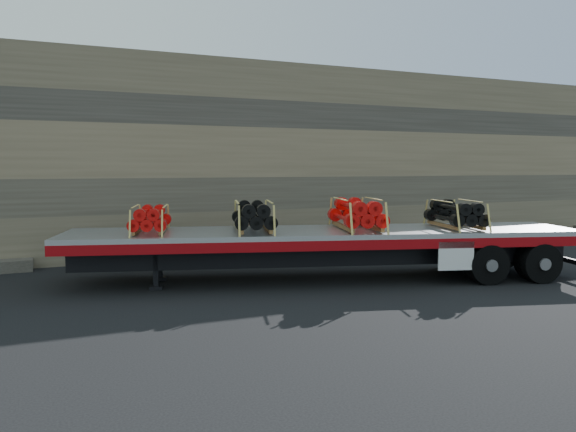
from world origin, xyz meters
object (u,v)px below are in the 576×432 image
bundle_rear (455,215)px  bundle_front (151,220)px  bundle_midfront (253,217)px  trailer (325,255)px  bundle_midrear (357,215)px

bundle_rear → bundle_front: bearing=180.0°
bundle_midfront → bundle_rear: size_ratio=1.03×
trailer → bundle_midrear: bearing=0.0°
bundle_midrear → bundle_rear: (2.81, -0.81, -0.04)m
bundle_front → bundle_midrear: (5.45, -1.57, 0.07)m
bundle_front → bundle_rear: (8.26, -2.38, 0.04)m
bundle_midfront → bundle_midrear: bundle_midrear is taller
bundle_midrear → bundle_rear: size_ratio=1.10×
trailer → bundle_front: (-4.57, 1.32, 1.05)m
bundle_midfront → bundle_rear: 5.83m
bundle_front → bundle_midrear: bearing=0.0°
trailer → bundle_front: bundle_front is taller
trailer → bundle_rear: bearing=0.0°
bundle_front → bundle_rear: bearing=0.0°
bundle_front → bundle_rear: size_ratio=0.90×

